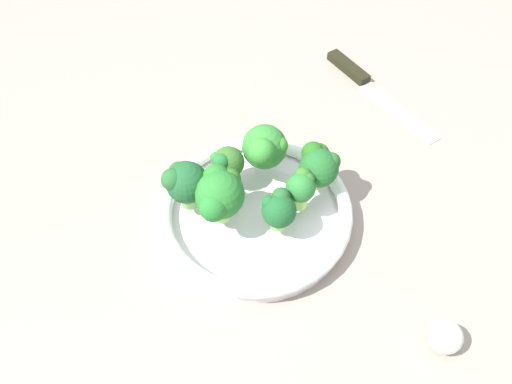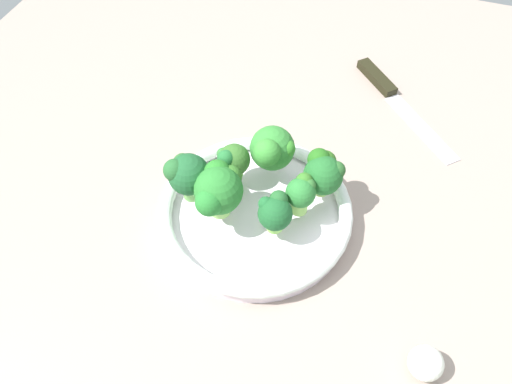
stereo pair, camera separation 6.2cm
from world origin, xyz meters
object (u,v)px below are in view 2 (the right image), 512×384
at_px(broccoli_floret_4, 302,192).
at_px(broccoli_floret_6, 187,174).
at_px(broccoli_floret_3, 232,160).
at_px(broccoli_floret_1, 324,172).
at_px(broccoli_floret_2, 272,149).
at_px(garlic_bulb, 426,363).
at_px(broccoli_floret_0, 218,189).
at_px(bowl, 256,213).
at_px(knife, 392,94).
at_px(broccoli_floret_5, 275,212).

height_order(broccoli_floret_4, broccoli_floret_6, broccoli_floret_6).
distance_m(broccoli_floret_4, broccoli_floret_6, 0.15).
distance_m(broccoli_floret_3, broccoli_floret_4, 0.11).
bearing_deg(broccoli_floret_6, broccoli_floret_3, 140.48).
relative_size(broccoli_floret_1, broccoli_floret_2, 0.86).
xyz_separation_m(broccoli_floret_3, garlic_bulb, (0.18, 0.30, -0.05)).
xyz_separation_m(broccoli_floret_0, broccoli_floret_1, (-0.08, 0.12, -0.01)).
distance_m(broccoli_floret_2, broccoli_floret_6, 0.12).
relative_size(broccoli_floret_3, broccoli_floret_4, 0.96).
relative_size(bowl, broccoli_floret_4, 4.64).
bearing_deg(broccoli_floret_0, broccoli_floret_3, -175.45).
distance_m(broccoli_floret_1, garlic_bulb, 0.27).
relative_size(broccoli_floret_0, knife, 0.39).
bearing_deg(broccoli_floret_6, knife, 145.09).
xyz_separation_m(broccoli_floret_3, broccoli_floret_4, (0.03, 0.11, 0.00)).
xyz_separation_m(bowl, garlic_bulb, (0.14, 0.25, 0.00)).
xyz_separation_m(broccoli_floret_1, broccoli_floret_4, (0.04, -0.02, -0.00)).
distance_m(broccoli_floret_0, broccoli_floret_5, 0.08).
height_order(broccoli_floret_1, broccoli_floret_4, broccoli_floret_1).
relative_size(broccoli_floret_2, broccoli_floret_6, 1.03).
bearing_deg(broccoli_floret_6, broccoli_floret_4, 99.70).
xyz_separation_m(broccoli_floret_4, garlic_bulb, (0.15, 0.19, -0.05)).
bearing_deg(broccoli_floret_1, broccoli_floret_5, -27.84).
relative_size(broccoli_floret_0, broccoli_floret_3, 1.45).
xyz_separation_m(broccoli_floret_2, broccoli_floret_4, (0.06, 0.06, -0.00)).
bearing_deg(broccoli_floret_5, broccoli_floret_3, -128.56).
xyz_separation_m(broccoli_floret_1, broccoli_floret_3, (0.02, -0.13, -0.01)).
bearing_deg(broccoli_floret_5, broccoli_floret_1, 152.16).
distance_m(broccoli_floret_3, knife, 0.35).
relative_size(bowl, broccoli_floret_0, 3.34).
bearing_deg(broccoli_floret_3, broccoli_floret_4, 75.70).
xyz_separation_m(broccoli_floret_6, garlic_bulb, (0.13, 0.35, -0.06)).
xyz_separation_m(broccoli_floret_0, broccoli_floret_3, (-0.07, -0.01, -0.01)).
bearing_deg(garlic_bulb, broccoli_floret_0, -111.58).
distance_m(broccoli_floret_5, broccoli_floret_6, 0.13).
bearing_deg(broccoli_floret_0, broccoli_floret_1, 123.76).
height_order(broccoli_floret_1, broccoli_floret_3, broccoli_floret_1).
xyz_separation_m(broccoli_floret_0, broccoli_floret_6, (-0.01, -0.05, -0.00)).
bearing_deg(knife, broccoli_floret_4, -14.97).
relative_size(knife, garlic_bulb, 5.04).
bearing_deg(broccoli_floret_1, garlic_bulb, 41.37).
relative_size(broccoli_floret_6, garlic_bulb, 1.80).
xyz_separation_m(broccoli_floret_2, broccoli_floret_6, (0.08, -0.09, 0.00)).
relative_size(broccoli_floret_1, broccoli_floret_3, 1.17).
bearing_deg(broccoli_floret_6, broccoli_floret_0, 76.72).
xyz_separation_m(broccoli_floret_5, knife, (-0.35, 0.11, -0.06)).
bearing_deg(broccoli_floret_6, garlic_bulb, 69.56).
bearing_deg(garlic_bulb, broccoli_floret_2, -129.94).
distance_m(broccoli_floret_4, garlic_bulb, 0.25).
bearing_deg(garlic_bulb, broccoli_floret_4, -128.62).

